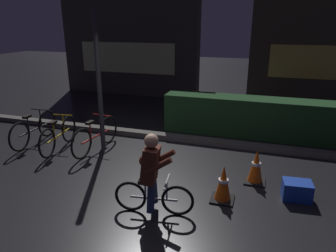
# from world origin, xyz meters

# --- Properties ---
(ground_plane) EXTENTS (40.00, 40.00, 0.00)m
(ground_plane) POSITION_xyz_m (0.00, 0.00, 0.00)
(ground_plane) COLOR black
(sidewalk_curb) EXTENTS (12.00, 0.24, 0.12)m
(sidewalk_curb) POSITION_xyz_m (0.00, 2.20, 0.06)
(sidewalk_curb) COLOR #56544F
(sidewalk_curb) RESTS_ON ground
(hedge_row) EXTENTS (4.80, 0.70, 0.94)m
(hedge_row) POSITION_xyz_m (1.80, 3.10, 0.47)
(hedge_row) COLOR #214723
(hedge_row) RESTS_ON ground
(storefront_left) EXTENTS (5.28, 0.54, 4.37)m
(storefront_left) POSITION_xyz_m (-3.22, 6.50, 2.17)
(storefront_left) COLOR #383330
(storefront_left) RESTS_ON ground
(storefront_right) EXTENTS (4.55, 0.54, 4.73)m
(storefront_right) POSITION_xyz_m (3.39, 7.20, 2.35)
(storefront_right) COLOR #42382D
(storefront_right) RESTS_ON ground
(street_post) EXTENTS (0.10, 0.10, 2.93)m
(street_post) POSITION_xyz_m (-1.51, 1.20, 1.47)
(street_post) COLOR #2D2D33
(street_post) RESTS_ON ground
(parked_bike_leftmost) EXTENTS (0.46, 1.62, 0.74)m
(parked_bike_leftmost) POSITION_xyz_m (-3.18, 1.02, 0.34)
(parked_bike_leftmost) COLOR black
(parked_bike_leftmost) RESTS_ON ground
(parked_bike_left_mid) EXTENTS (0.46, 1.56, 0.72)m
(parked_bike_left_mid) POSITION_xyz_m (-2.42, 0.89, 0.33)
(parked_bike_left_mid) COLOR black
(parked_bike_left_mid) RESTS_ON ground
(parked_bike_center_left) EXTENTS (0.46, 1.61, 0.74)m
(parked_bike_center_left) POSITION_xyz_m (-1.60, 1.07, 0.34)
(parked_bike_center_left) COLOR black
(parked_bike_center_left) RESTS_ON ground
(traffic_cone_near) EXTENTS (0.36, 0.36, 0.60)m
(traffic_cone_near) POSITION_xyz_m (1.34, -0.10, 0.29)
(traffic_cone_near) COLOR black
(traffic_cone_near) RESTS_ON ground
(traffic_cone_far) EXTENTS (0.36, 0.36, 0.61)m
(traffic_cone_far) POSITION_xyz_m (1.79, 0.67, 0.29)
(traffic_cone_far) COLOR black
(traffic_cone_far) RESTS_ON ground
(blue_crate) EXTENTS (0.47, 0.36, 0.30)m
(blue_crate) POSITION_xyz_m (2.45, 0.30, 0.15)
(blue_crate) COLOR #193DB7
(blue_crate) RESTS_ON ground
(cyclist) EXTENTS (1.18, 0.50, 1.25)m
(cyclist) POSITION_xyz_m (0.39, -0.74, 0.63)
(cyclist) COLOR black
(cyclist) RESTS_ON ground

